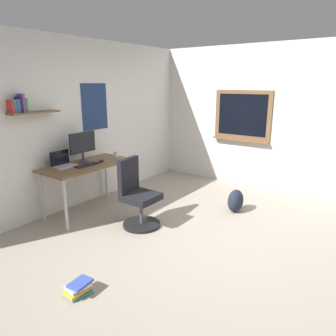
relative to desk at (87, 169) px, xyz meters
name	(u,v)px	position (x,y,z in m)	size (l,w,h in m)	color
ground_plane	(214,242)	(0.24, -2.04, -0.68)	(5.20, 5.20, 0.00)	#9E9384
wall_back	(79,124)	(0.24, 0.41, 0.62)	(5.00, 0.30, 2.60)	silver
wall_right	(281,120)	(2.69, -2.01, 0.62)	(0.22, 5.00, 2.60)	silver
desk	(87,169)	(0.00, 0.00, 0.00)	(1.36, 0.66, 0.76)	brown
office_chair	(137,197)	(0.06, -0.94, -0.27)	(0.52, 0.52, 0.95)	black
laptop	(63,163)	(-0.31, 0.16, 0.13)	(0.31, 0.21, 0.23)	#ADAFB5
monitor_primary	(83,145)	(0.03, 0.11, 0.35)	(0.46, 0.17, 0.46)	#38383D
keyboard	(87,165)	(-0.07, -0.08, 0.09)	(0.37, 0.13, 0.02)	black
computer_mouse	(101,161)	(0.21, -0.08, 0.09)	(0.10, 0.06, 0.03)	#262628
coffee_mug	(116,154)	(0.58, -0.03, 0.12)	(0.08, 0.08, 0.09)	silver
backpack	(236,201)	(1.30, -1.85, -0.50)	(0.32, 0.22, 0.35)	#1E2333
book_stack_on_floor	(79,288)	(-1.40, -1.48, -0.61)	(0.25, 0.20, 0.13)	teal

